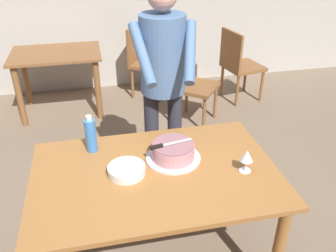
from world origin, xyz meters
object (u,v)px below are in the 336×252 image
object	(u,v)px
plate_stack	(127,170)
person_cutting_cake	(163,75)
background_chair_1	(239,63)
cake_on_platter	(173,152)
cake_knife	(162,146)
background_chair_0	(145,59)
wine_glass_near	(247,156)
background_table	(58,66)
main_dining_table	(156,187)
water_bottle	(91,135)
background_chair_2	(189,81)

from	to	relation	value
plate_stack	person_cutting_cake	world-z (taller)	person_cutting_cake
background_chair_1	cake_on_platter	bearing A→B (deg)	-121.52
cake_knife	background_chair_1	world-z (taller)	background_chair_1
plate_stack	background_chair_0	xyz separation A→B (m)	(0.53, 2.70, -0.28)
wine_glass_near	background_chair_0	distance (m)	2.85
cake_on_platter	background_table	distance (m)	2.48
main_dining_table	background_chair_0	bearing A→B (deg)	82.38
main_dining_table	wine_glass_near	xyz separation A→B (m)	(0.52, -0.10, 0.21)
main_dining_table	wine_glass_near	size ratio (longest dim) A/B	10.01
background_table	background_chair_0	xyz separation A→B (m)	(1.06, 0.28, -0.09)
cake_on_platter	background_chair_0	bearing A→B (deg)	84.93
person_cutting_cake	background_chair_1	distance (m)	2.16
plate_stack	person_cutting_cake	bearing A→B (deg)	61.82
main_dining_table	background_table	size ratio (longest dim) A/B	1.44
plate_stack	background_chair_0	distance (m)	2.77
cake_on_platter	plate_stack	size ratio (longest dim) A/B	1.55
background_table	background_chair_1	bearing A→B (deg)	-3.45
water_bottle	background_chair_0	size ratio (longest dim) A/B	0.28
wine_glass_near	background_table	world-z (taller)	wine_glass_near
person_cutting_cake	background_chair_2	bearing A→B (deg)	65.79
cake_knife	person_cutting_cake	distance (m)	0.63
cake_on_platter	background_table	bearing A→B (deg)	109.53
water_bottle	person_cutting_cake	world-z (taller)	person_cutting_cake
main_dining_table	water_bottle	distance (m)	0.52
plate_stack	person_cutting_cake	size ratio (longest dim) A/B	0.13
cake_knife	background_table	size ratio (longest dim) A/B	0.27
cake_knife	plate_stack	xyz separation A→B (m)	(-0.23, -0.07, -0.09)
water_bottle	person_cutting_cake	distance (m)	0.69
background_chair_0	background_chair_1	distance (m)	1.19
cake_knife	background_chair_0	world-z (taller)	background_chair_0
cake_on_platter	background_chair_2	xyz separation A→B (m)	(0.60, 1.79, -0.31)
background_table	background_chair_2	bearing A→B (deg)	-20.94
cake_knife	wine_glass_near	world-z (taller)	wine_glass_near
cake_knife	background_chair_1	distance (m)	2.66
cake_knife	plate_stack	distance (m)	0.26
background_table	background_chair_1	xyz separation A→B (m)	(2.18, -0.13, -0.09)
cake_knife	plate_stack	size ratio (longest dim) A/B	1.22
wine_glass_near	background_chair_1	xyz separation A→B (m)	(0.96, 2.41, -0.36)
water_bottle	background_chair_2	size ratio (longest dim) A/B	0.28
background_chair_2	wine_glass_near	bearing A→B (deg)	-96.15
cake_knife	plate_stack	bearing A→B (deg)	-161.81
cake_on_platter	wine_glass_near	world-z (taller)	wine_glass_near
main_dining_table	background_chair_2	bearing A→B (deg)	68.84
cake_on_platter	person_cutting_cake	size ratio (longest dim) A/B	0.20
background_chair_0	background_chair_2	size ratio (longest dim) A/B	1.00
cake_on_platter	plate_stack	bearing A→B (deg)	-163.41
cake_on_platter	water_bottle	world-z (taller)	water_bottle
background_table	background_chair_1	world-z (taller)	background_chair_1
plate_stack	water_bottle	size ratio (longest dim) A/B	0.88
person_cutting_cake	background_chair_2	world-z (taller)	person_cutting_cake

